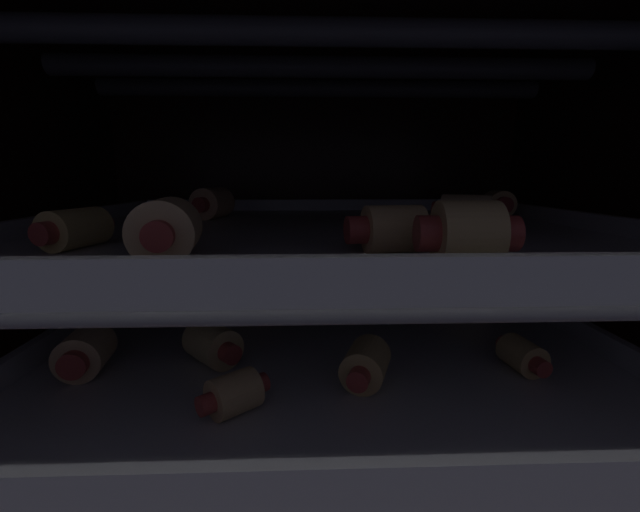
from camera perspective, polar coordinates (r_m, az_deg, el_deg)
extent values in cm
cube|color=black|center=(44.19, 0.57, -25.07)|extent=(57.61, 47.55, 1.20)
cube|color=black|center=(59.22, -0.44, 4.28)|extent=(57.61, 1.20, 36.81)
cube|color=black|center=(47.03, 37.43, 0.15)|extent=(1.20, 45.15, 36.81)
cube|color=black|center=(37.55, 0.70, 29.62)|extent=(57.61, 47.55, 1.20)
cylinder|color=#333338|center=(28.71, 1.60, 28.80)|extent=(44.17, 1.70, 1.70)
cylinder|color=#333338|center=(36.67, 0.68, 24.90)|extent=(44.17, 1.70, 1.70)
cylinder|color=#333338|center=(44.75, 0.13, 22.39)|extent=(44.17, 1.70, 1.70)
cylinder|color=slate|center=(45.91, -34.56, -11.13)|extent=(0.52, 44.25, 0.52)
cylinder|color=slate|center=(47.81, 34.07, -10.23)|extent=(0.52, 44.25, 0.52)
cylinder|color=slate|center=(27.00, 2.12, -24.88)|extent=(51.95, 0.52, 0.52)
cylinder|color=slate|center=(31.63, 1.35, -18.98)|extent=(51.95, 0.52, 0.52)
cylinder|color=slate|center=(36.51, 0.81, -14.62)|extent=(51.95, 0.52, 0.52)
cylinder|color=slate|center=(41.55, 0.42, -11.30)|extent=(51.95, 0.52, 0.52)
cylinder|color=slate|center=(46.71, 0.11, -8.71)|extent=(51.95, 0.52, 0.52)
cylinder|color=slate|center=(51.94, -0.12, -6.63)|extent=(51.95, 0.52, 0.52)
cylinder|color=slate|center=(57.23, -0.32, -4.93)|extent=(51.95, 0.52, 0.52)
cube|color=silver|center=(38.68, 0.60, -11.72)|extent=(46.50, 39.85, 1.16)
cube|color=silver|center=(21.09, 3.46, -28.84)|extent=(46.50, 0.80, 1.85)
cube|color=silver|center=(56.78, -0.32, -2.62)|extent=(46.50, 0.80, 1.85)
cube|color=silver|center=(43.56, -31.40, -8.64)|extent=(0.80, 39.85, 1.85)
cube|color=silver|center=(45.31, 31.17, -7.89)|extent=(0.80, 39.85, 1.85)
cylinder|color=#DBC17D|center=(33.63, -14.76, -11.78)|extent=(5.00, 5.06, 3.14)
cylinder|color=#B23D38|center=(35.66, -16.78, -10.54)|extent=(1.77, 1.73, 1.51)
cylinder|color=#B23D38|center=(31.66, -12.46, -13.16)|extent=(1.77, 1.73, 1.51)
cylinder|color=#ECBC75|center=(45.36, 19.44, -6.00)|extent=(4.45, 3.96, 3.14)
cylinder|color=#B23D38|center=(45.08, 16.34, -5.92)|extent=(1.41, 1.66, 1.44)
cylinder|color=#B23D38|center=(45.77, 22.50, -6.07)|extent=(1.41, 1.66, 1.44)
cylinder|color=#EAB470|center=(50.08, 6.45, -3.90)|extent=(4.23, 4.63, 3.01)
cylinder|color=#B23D38|center=(52.37, 7.12, -3.24)|extent=(2.01, 1.69, 1.71)
cylinder|color=#B23D38|center=(47.81, 5.72, -4.61)|extent=(2.01, 1.69, 1.71)
cylinder|color=#DAB670|center=(29.76, 6.41, -14.74)|extent=(4.08, 4.48, 3.00)
cylinder|color=#B23D38|center=(31.84, 7.27, -12.96)|extent=(1.70, 1.42, 1.45)
cylinder|color=#B23D38|center=(27.73, 5.40, -16.77)|extent=(1.70, 1.42, 1.45)
cylinder|color=#DAB36E|center=(35.03, 26.38, -12.30)|extent=(2.81, 3.36, 2.42)
cylinder|color=#B23D38|center=(36.51, 24.53, -11.19)|extent=(1.36, 1.07, 1.25)
cylinder|color=#B23D38|center=(33.60, 28.41, -13.50)|extent=(1.36, 1.07, 1.25)
cylinder|color=#D9B07E|center=(41.24, -10.00, -7.30)|extent=(4.15, 3.27, 3.04)
cylinder|color=#B23D38|center=(40.86, -6.81, -7.38)|extent=(0.70, 1.45, 1.41)
cylinder|color=#B23D38|center=(41.74, -13.13, -7.20)|extent=(0.70, 1.45, 1.41)
cylinder|color=#E1B683|center=(35.53, -29.92, -11.50)|extent=(3.80, 4.15, 3.35)
cylinder|color=#B23D38|center=(33.61, -31.26, -12.92)|extent=(1.99, 0.98, 1.91)
cylinder|color=#B23D38|center=(37.48, -28.74, -10.22)|extent=(1.99, 0.98, 1.91)
cylinder|color=#DEB276|center=(27.06, -11.92, -18.27)|extent=(3.83, 3.79, 2.56)
cylinder|color=#B23D38|center=(26.34, -15.66, -19.34)|extent=(1.46, 1.51, 1.23)
cylinder|color=#B23D38|center=(27.88, -8.43, -17.20)|extent=(1.46, 1.51, 1.23)
cylinder|color=slate|center=(43.44, -36.06, 1.61)|extent=(0.65, 44.25, 0.65)
cylinder|color=slate|center=(45.43, 35.48, 2.00)|extent=(0.65, 44.25, 0.65)
cylinder|color=slate|center=(16.74, 3.91, -8.45)|extent=(51.95, 0.65, 0.65)
cylinder|color=slate|center=(20.94, 2.65, -4.39)|extent=(51.95, 0.65, 0.65)
cylinder|color=slate|center=(25.22, 1.83, -1.69)|extent=(51.95, 0.65, 0.65)
cylinder|color=slate|center=(29.54, 1.24, 0.22)|extent=(51.95, 0.65, 0.65)
cylinder|color=slate|center=(33.89, 0.81, 1.65)|extent=(51.95, 0.65, 0.65)
cylinder|color=slate|center=(38.25, 0.47, 2.75)|extent=(51.95, 0.65, 0.65)
cylinder|color=slate|center=(42.63, 0.21, 3.62)|extent=(51.95, 0.65, 0.65)
cylinder|color=slate|center=(47.02, -0.01, 4.33)|extent=(51.95, 0.65, 0.65)
cylinder|color=slate|center=(51.41, -0.19, 4.92)|extent=(51.95, 0.65, 0.65)
cylinder|color=slate|center=(55.81, -0.35, 5.41)|extent=(51.95, 0.65, 0.65)
cube|color=silver|center=(35.97, 0.63, 3.30)|extent=(46.50, 39.85, 0.71)
cube|color=silver|center=(16.61, 3.85, -2.34)|extent=(46.50, 0.80, 1.41)
cube|color=silver|center=(55.28, -0.34, 7.17)|extent=(46.50, 0.80, 1.41)
cube|color=silver|center=(41.58, -32.76, 4.06)|extent=(0.80, 39.85, 1.41)
cube|color=silver|center=(43.41, 32.46, 4.32)|extent=(0.80, 39.85, 1.41)
cylinder|color=#EABD7B|center=(24.86, 10.21, 3.73)|extent=(3.79, 3.33, 2.86)
cylinder|color=#B23D38|center=(24.15, 5.10, 3.64)|extent=(1.41, 1.81, 1.66)
cylinder|color=#B23D38|center=(25.75, 15.00, 3.78)|extent=(1.41, 1.81, 1.66)
cylinder|color=#E6C671|center=(30.35, -30.97, 3.32)|extent=(3.37, 4.45, 2.53)
cylinder|color=#B23D38|center=(28.63, -34.13, 2.60)|extent=(1.53, 1.10, 1.39)
cylinder|color=#B23D38|center=(32.16, -28.15, 3.95)|extent=(1.53, 1.10, 1.39)
cylinder|color=#E9C187|center=(23.51, -20.65, 3.42)|extent=(3.93, 4.42, 3.39)
cylinder|color=#B23D38|center=(21.25, -21.72, 2.58)|extent=(1.62, 0.88, 1.54)
cylinder|color=#B23D38|center=(25.78, -19.76, 4.10)|extent=(1.62, 0.88, 1.54)
cylinder|color=#ECB680|center=(45.63, -14.79, 7.14)|extent=(4.25, 4.82, 3.30)
cylinder|color=#B23D38|center=(43.44, -16.32, 6.87)|extent=(1.72, 1.27, 1.54)
cylinder|color=#B23D38|center=(47.86, -13.40, 7.38)|extent=(1.72, 1.27, 1.54)
cylinder|color=#D5B280|center=(35.97, 19.65, 5.66)|extent=(4.79, 4.42, 3.05)
cylinder|color=#B23D38|center=(36.20, 16.01, 5.91)|extent=(1.45, 1.91, 1.75)
cylinder|color=#B23D38|center=(35.87, 23.33, 5.39)|extent=(1.45, 1.91, 1.75)
cylinder|color=#DCB773|center=(22.07, 19.77, 2.97)|extent=(3.11, 3.47, 3.36)
cylinder|color=#B23D38|center=(22.83, 24.56, 2.87)|extent=(1.13, 1.90, 1.86)
cylinder|color=#B23D38|center=(21.47, 14.68, 3.05)|extent=(1.13, 1.90, 1.86)
cylinder|color=#ECC282|center=(49.39, 23.64, 6.67)|extent=(3.26, 3.19, 2.97)
cylinder|color=#B23D38|center=(51.05, 22.98, 6.83)|extent=(1.83, 0.82, 1.77)
cylinder|color=#B23D38|center=(47.74, 24.34, 6.49)|extent=(1.83, 0.82, 1.77)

